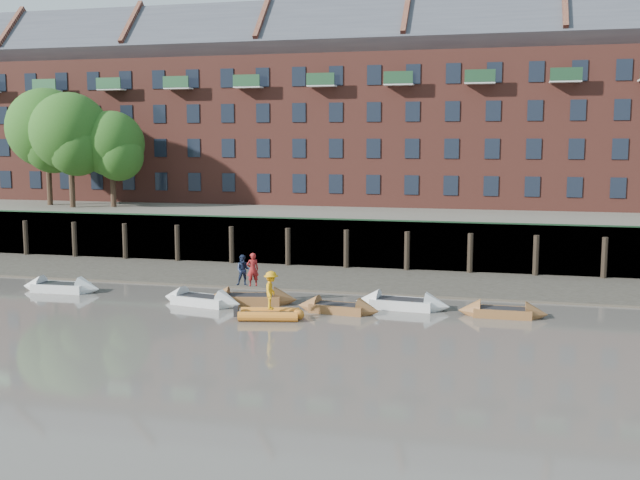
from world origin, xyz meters
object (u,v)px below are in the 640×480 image
(rowboat_4, at_px, (338,308))
(rowboat_2, at_px, (201,300))
(rowboat_0, at_px, (61,287))
(rowboat_3, at_px, (251,299))
(person_rib_crew, at_px, (271,290))
(rowboat_5, at_px, (402,304))
(person_rower_b, at_px, (243,270))
(person_rower_a, at_px, (253,269))
(rowboat_6, at_px, (503,312))
(rib_tender, at_px, (272,314))

(rowboat_4, bearing_deg, rowboat_2, -173.88)
(rowboat_0, relative_size, rowboat_3, 0.96)
(rowboat_0, relative_size, person_rib_crew, 2.59)
(rowboat_5, distance_m, person_rib_crew, 6.94)
(rowboat_0, height_order, person_rower_b, person_rower_b)
(rowboat_0, bearing_deg, person_rower_b, -3.83)
(rowboat_0, bearing_deg, person_rower_a, -3.91)
(rowboat_4, xyz_separation_m, person_rower_a, (-4.72, 0.93, 1.58))
(rowboat_6, xyz_separation_m, person_rib_crew, (-10.61, -3.17, 1.19))
(rowboat_2, bearing_deg, rowboat_3, 29.26)
(rowboat_4, relative_size, rib_tender, 1.37)
(rowboat_0, distance_m, rowboat_2, 9.06)
(rowboat_4, distance_m, person_rib_crew, 3.70)
(rib_tender, xyz_separation_m, person_rib_crew, (0.00, -0.07, 1.18))
(rowboat_2, xyz_separation_m, person_rower_a, (2.51, 0.87, 1.56))
(rowboat_2, distance_m, person_rower_b, 2.65)
(rowboat_2, distance_m, rowboat_4, 7.23)
(rowboat_2, height_order, rib_tender, rowboat_2)
(rowboat_4, distance_m, rowboat_6, 7.92)
(rib_tender, bearing_deg, person_rower_b, 117.69)
(rowboat_0, distance_m, person_rib_crew, 13.93)
(rowboat_3, xyz_separation_m, rowboat_5, (7.73, 0.79, 0.00))
(rowboat_4, relative_size, person_rower_a, 2.49)
(rib_tender, bearing_deg, rowboat_3, 113.28)
(rowboat_0, bearing_deg, rowboat_4, -6.59)
(rowboat_3, relative_size, person_rower_b, 3.05)
(rowboat_2, height_order, rowboat_5, rowboat_5)
(rowboat_3, distance_m, rowboat_6, 12.65)
(rowboat_2, bearing_deg, rowboat_0, -176.75)
(rowboat_0, relative_size, rowboat_5, 0.96)
(person_rower_b, bearing_deg, rowboat_5, -12.23)
(rowboat_4, bearing_deg, person_rower_a, 175.49)
(person_rower_a, height_order, person_rower_b, person_rower_a)
(rowboat_0, height_order, rowboat_5, rowboat_5)
(rowboat_6, height_order, rib_tender, rowboat_6)
(rowboat_2, distance_m, rowboat_3, 2.56)
(rowboat_6, xyz_separation_m, rib_tender, (-10.62, -3.10, 0.01))
(rowboat_3, bearing_deg, rowboat_4, -21.48)
(rowboat_6, distance_m, person_rower_b, 13.18)
(rowboat_4, height_order, rowboat_5, rowboat_5)
(rowboat_4, relative_size, person_rower_b, 2.68)
(rowboat_4, distance_m, person_rower_a, 5.06)
(rowboat_5, relative_size, person_rib_crew, 2.68)
(rowboat_3, xyz_separation_m, rib_tender, (2.03, -2.94, -0.01))
(rowboat_4, bearing_deg, person_rib_crew, -135.25)
(rowboat_2, relative_size, rowboat_4, 1.10)
(rowboat_6, height_order, person_rower_a, person_rower_a)
(rowboat_0, distance_m, rowboat_3, 11.41)
(rowboat_2, xyz_separation_m, rowboat_5, (10.16, 1.58, 0.01))
(person_rower_a, xyz_separation_m, person_rower_b, (-0.52, 0.03, -0.06))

